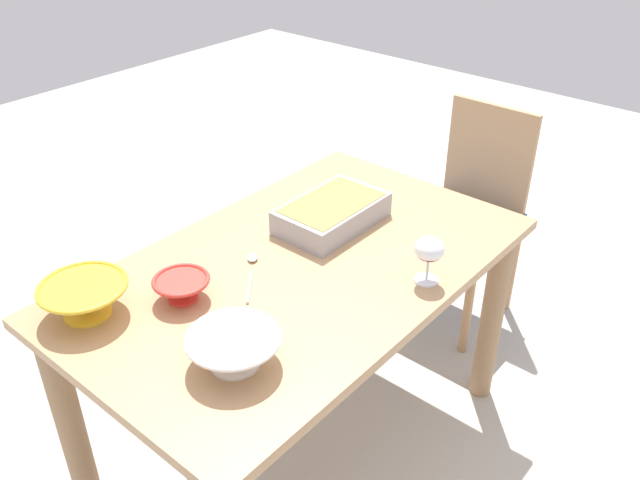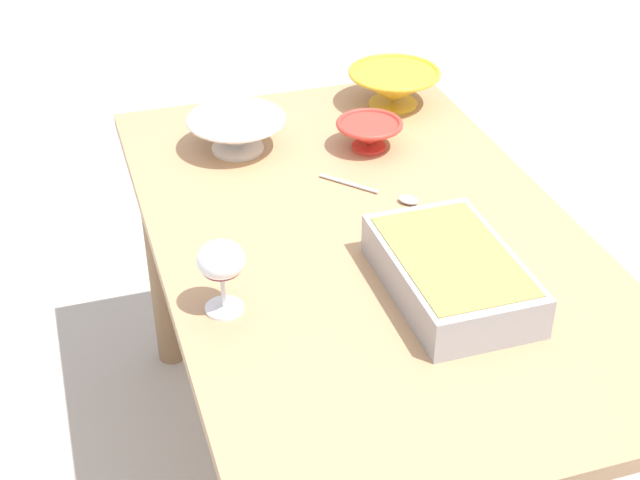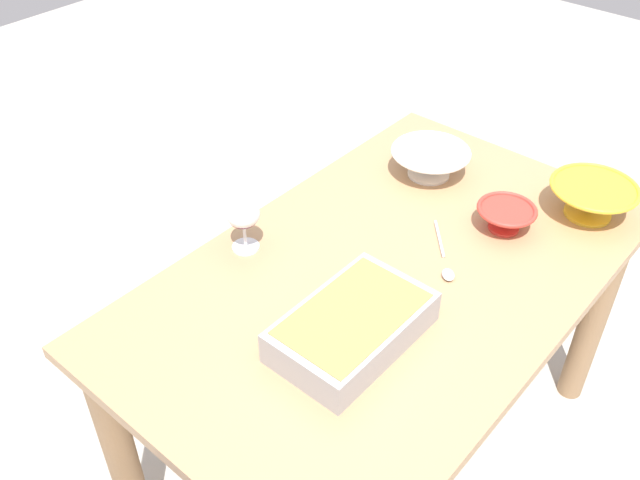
% 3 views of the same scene
% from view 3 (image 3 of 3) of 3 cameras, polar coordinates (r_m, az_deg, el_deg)
% --- Properties ---
extents(ground_plane, '(8.00, 8.00, 0.00)m').
position_cam_3_polar(ground_plane, '(2.27, 4.44, -16.81)').
color(ground_plane, '#B2ADA3').
extents(dining_table, '(1.38, 0.83, 0.74)m').
position_cam_3_polar(dining_table, '(1.80, 5.39, -5.79)').
color(dining_table, tan).
rests_on(dining_table, ground_plane).
extents(wine_glass, '(0.08, 0.08, 0.14)m').
position_cam_3_polar(wine_glass, '(1.71, -6.27, 1.92)').
color(wine_glass, white).
rests_on(wine_glass, dining_table).
extents(casserole_dish, '(0.35, 0.21, 0.08)m').
position_cam_3_polar(casserole_dish, '(1.50, 2.66, -6.95)').
color(casserole_dish, '#99999E').
rests_on(casserole_dish, dining_table).
extents(mixing_bowl, '(0.23, 0.23, 0.08)m').
position_cam_3_polar(mixing_bowl, '(2.03, 8.94, 6.38)').
color(mixing_bowl, white).
rests_on(mixing_bowl, dining_table).
extents(small_bowl, '(0.15, 0.15, 0.07)m').
position_cam_3_polar(small_bowl, '(1.87, 14.88, 1.86)').
color(small_bowl, red).
rests_on(small_bowl, dining_table).
extents(serving_bowl, '(0.23, 0.23, 0.09)m').
position_cam_3_polar(serving_bowl, '(1.98, 21.24, 3.17)').
color(serving_bowl, yellow).
rests_on(serving_bowl, dining_table).
extents(serving_spoon, '(0.19, 0.17, 0.01)m').
position_cam_3_polar(serving_spoon, '(1.74, 10.15, -1.78)').
color(serving_spoon, silver).
rests_on(serving_spoon, dining_table).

